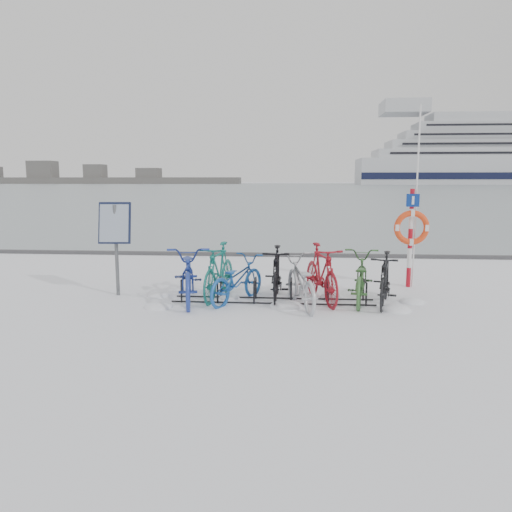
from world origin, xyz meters
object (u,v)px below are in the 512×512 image
lifebuoy_station (412,228)px  cruise_ferry (511,157)px  info_board (115,229)px  bike_rack (273,293)px

lifebuoy_station → cruise_ferry: cruise_ferry is taller
info_board → cruise_ferry: cruise_ferry is taller
cruise_ferry → info_board: bearing=-113.7°
bike_rack → info_board: bearing=175.1°
bike_rack → lifebuoy_station: 3.57m
bike_rack → lifebuoy_station: (2.99, 1.56, 1.17)m
bike_rack → cruise_ferry: (96.12, 226.46, 12.07)m
info_board → cruise_ferry: 247.29m
bike_rack → cruise_ferry: bearing=67.0°
bike_rack → lifebuoy_station: bearing=27.5°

